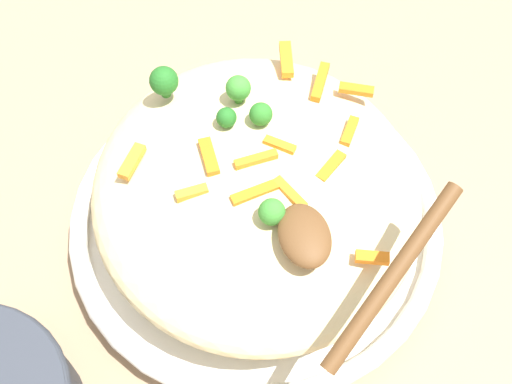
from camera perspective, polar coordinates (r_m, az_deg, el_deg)
name	(u,v)px	position (r m, az deg, el deg)	size (l,w,h in m)	color
ground_plane	(256,231)	(0.62, 0.00, -3.55)	(2.40, 2.40, 0.00)	#9E7F60
serving_bowl	(256,220)	(0.60, 0.00, -2.61)	(0.35, 0.35, 0.04)	white
pasta_mound	(256,189)	(0.55, 0.00, 0.25)	(0.31, 0.29, 0.09)	beige
carrot_piece_0	(280,145)	(0.53, 2.18, 4.33)	(0.03, 0.01, 0.01)	orange
carrot_piece_1	(132,161)	(0.53, -11.28, 2.78)	(0.03, 0.01, 0.01)	orange
carrot_piece_2	(356,89)	(0.58, 9.15, 9.24)	(0.03, 0.01, 0.01)	orange
carrot_piece_3	(209,157)	(0.52, -4.32, 3.21)	(0.04, 0.01, 0.01)	orange
carrot_piece_4	(290,193)	(0.50, 3.12, -0.12)	(0.03, 0.01, 0.01)	orange
carrot_piece_5	(256,159)	(0.52, -0.01, 3.01)	(0.04, 0.01, 0.01)	orange
carrot_piece_6	(320,82)	(0.58, 5.89, 10.01)	(0.04, 0.01, 0.01)	orange
carrot_piece_7	(256,193)	(0.50, -0.03, -0.06)	(0.04, 0.01, 0.01)	orange
carrot_piece_8	(350,131)	(0.55, 8.56, 5.52)	(0.03, 0.01, 0.01)	orange
carrot_piece_9	(372,257)	(0.49, 10.59, -5.91)	(0.03, 0.01, 0.01)	orange
carrot_piece_10	(286,59)	(0.60, 2.79, 12.03)	(0.04, 0.01, 0.01)	orange
carrot_piece_11	(331,167)	(0.52, 6.86, 2.32)	(0.03, 0.01, 0.01)	orange
carrot_piece_12	(192,193)	(0.51, -5.90, -0.09)	(0.03, 0.01, 0.01)	orange
broccoli_floret_0	(240,88)	(0.55, -1.46, 9.47)	(0.02, 0.02, 0.03)	#377928
broccoli_floret_1	(261,114)	(0.54, 0.45, 7.12)	(0.02, 0.02, 0.02)	#296820
broccoli_floret_2	(226,118)	(0.54, -2.72, 6.80)	(0.02, 0.02, 0.02)	#205B1C
broccoli_floret_3	(273,212)	(0.48, 1.57, -1.83)	(0.02, 0.02, 0.03)	#377928
broccoli_floret_4	(164,81)	(0.56, -8.42, 9.99)	(0.03, 0.03, 0.03)	#205B1C
serving_spoon	(334,249)	(0.46, 7.12, -5.21)	(0.14, 0.13, 0.07)	brown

